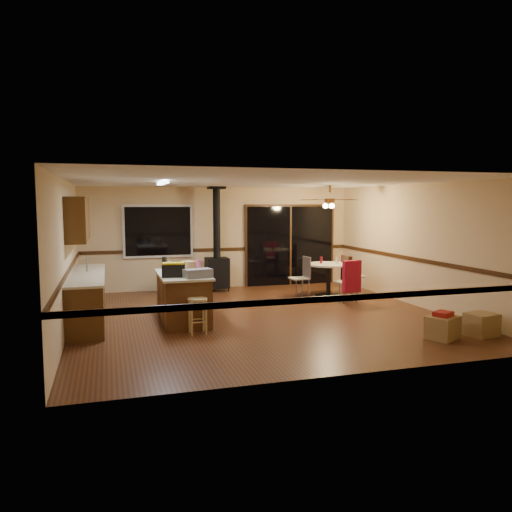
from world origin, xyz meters
name	(u,v)px	position (x,y,z in m)	size (l,w,h in m)	color
floor	(260,316)	(0.00, 0.00, 0.00)	(7.00, 7.00, 0.00)	#4C2815
ceiling	(261,181)	(0.00, 0.00, 2.60)	(7.00, 7.00, 0.00)	silver
wall_back	(221,238)	(0.00, 3.50, 1.30)	(7.00, 7.00, 0.00)	#CEB382
wall_front	(343,275)	(0.00, -3.50, 1.30)	(7.00, 7.00, 0.00)	#CEB382
wall_left	(66,255)	(-3.50, 0.00, 1.30)	(7.00, 7.00, 0.00)	#CEB382
wall_right	(418,245)	(3.50, 0.00, 1.30)	(7.00, 7.00, 0.00)	#CEB382
chair_rail	(260,265)	(0.00, 0.00, 1.00)	(7.00, 7.00, 0.08)	#361F0D
window	(158,231)	(-1.60, 3.45, 1.50)	(1.72, 0.10, 1.32)	black
sliding_door	(290,246)	(1.90, 3.45, 1.05)	(2.52, 0.10, 2.10)	black
lower_cabinets	(87,299)	(-3.20, 0.50, 0.43)	(0.60, 3.00, 0.86)	#4F3014
countertop	(86,275)	(-3.20, 0.50, 0.88)	(0.64, 3.04, 0.04)	beige
upper_cabinets	(78,219)	(-3.33, 0.70, 1.90)	(0.35, 2.00, 0.80)	#4F3014
kitchen_island	(183,297)	(-1.50, 0.00, 0.45)	(0.88, 1.68, 0.90)	#522E14
wood_stove	(217,262)	(-0.20, 3.05, 0.73)	(0.55, 0.50, 2.52)	black
ceiling_fan	(330,202)	(2.15, 1.53, 2.21)	(0.24, 0.24, 0.55)	brown
fluorescent_strip	(163,183)	(-1.80, 0.30, 2.56)	(0.10, 1.20, 0.04)	white
toolbox_grey	(198,273)	(-1.32, -0.56, 0.97)	(0.48, 0.27, 0.15)	slate
toolbox_black	(173,271)	(-1.71, -0.36, 1.01)	(0.40, 0.21, 0.22)	black
toolbox_yellow_lid	(173,263)	(-1.71, -0.36, 1.14)	(0.37, 0.19, 0.03)	gold
box_on_island	(189,266)	(-1.33, 0.31, 1.00)	(0.21, 0.29, 0.19)	olive
bottle_dark	(165,265)	(-1.82, 0.07, 1.06)	(0.09, 0.09, 0.31)	black
bottle_pink	(198,266)	(-1.18, 0.16, 1.02)	(0.07, 0.07, 0.23)	#D84C8C
bottle_white	(169,266)	(-1.70, 0.33, 1.00)	(0.07, 0.07, 0.20)	white
bar_stool	(198,316)	(-1.39, -0.94, 0.30)	(0.33, 0.33, 0.61)	tan
blue_bucket	(198,320)	(-1.31, -0.47, 0.13)	(0.30, 0.30, 0.25)	#0D57B8
dining_table	(329,274)	(2.15, 1.53, 0.54)	(1.01, 1.01, 0.78)	black
glass_red	(321,260)	(2.00, 1.63, 0.86)	(0.06, 0.06, 0.17)	#590C14
glass_cream	(337,261)	(2.33, 1.48, 0.85)	(0.06, 0.06, 0.14)	beige
chair_left	(303,272)	(1.55, 1.63, 0.59)	(0.42, 0.42, 0.51)	#C5BD92
chair_near	(351,276)	(2.27, 0.65, 0.60)	(0.48, 0.52, 0.70)	#C5BD92
chair_right	(347,270)	(2.66, 1.59, 0.60)	(0.48, 0.44, 0.70)	#C5BD92
box_under_window	(169,286)	(-1.41, 3.10, 0.18)	(0.44, 0.35, 0.35)	olive
box_corner_a	(443,327)	(2.36, -2.38, 0.19)	(0.49, 0.41, 0.37)	olive
box_corner_b	(482,324)	(3.10, -2.41, 0.19)	(0.46, 0.40, 0.38)	olive
box_small_red	(443,314)	(2.36, -2.38, 0.41)	(0.29, 0.24, 0.08)	maroon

